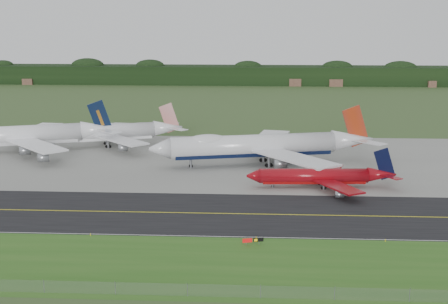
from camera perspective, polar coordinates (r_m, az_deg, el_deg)
ground at (r=149.67m, az=1.02°, el=-5.19°), size 600.00×600.00×0.00m
grass_verge at (r=116.82m, az=0.35°, el=-10.38°), size 400.00×30.00×0.01m
taxiway at (r=145.86m, az=0.96°, el=-5.66°), size 400.00×32.00×0.02m
apron at (r=198.86m, az=1.58°, el=-0.74°), size 400.00×78.00×0.01m
taxiway_centreline at (r=145.86m, az=0.96°, el=-5.65°), size 400.00×0.40×0.00m
taxiway_edge_line at (r=131.22m, az=0.69°, el=-7.75°), size 400.00×0.25×0.00m
perimeter_fence at (r=104.51m, az=-0.01°, el=-12.58°), size 320.00×0.10×320.00m
horizon_treeline at (r=418.26m, az=2.46°, el=6.95°), size 700.00×25.00×12.00m
jet_ba_747 at (r=191.73m, az=3.44°, el=0.60°), size 70.30×57.19×17.86m
jet_red_737 at (r=169.00m, az=8.97°, el=-2.22°), size 40.28×32.80×10.88m
jet_navy_gold at (r=220.88m, az=-18.03°, el=1.43°), size 62.73×53.10×16.66m
jet_star_tail at (r=222.71m, az=-10.72°, el=1.75°), size 53.61×43.56×14.55m
taxiway_sign at (r=126.57m, az=2.66°, el=-8.06°), size 4.22×1.25×1.44m
edge_marker_left at (r=134.70m, az=-12.12°, el=-7.39°), size 0.16×0.16×0.50m
edge_marker_center at (r=130.10m, az=2.96°, el=-7.84°), size 0.16×0.16×0.50m
edge_marker_right at (r=132.73m, az=14.54°, el=-7.82°), size 0.16×0.16×0.50m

